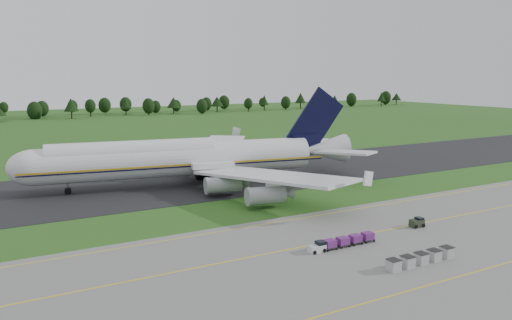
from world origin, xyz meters
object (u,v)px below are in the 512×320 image
baggage_train (341,242)px  edge_markers (310,190)px  utility_cart (417,223)px  uld_row (421,258)px  aircraft (187,158)px

baggage_train → edge_markers: bearing=62.1°
baggage_train → utility_cart: bearing=5.6°
baggage_train → utility_cart: (16.62, 1.63, -0.13)m
baggage_train → uld_row: 11.24m
utility_cart → aircraft: bearing=114.1°
baggage_train → aircraft: bearing=95.2°
uld_row → edge_markers: 42.31m
utility_cart → uld_row: bearing=-134.8°
baggage_train → edge_markers: baggage_train is taller
uld_row → edge_markers: size_ratio=0.37×
uld_row → aircraft: bearing=99.1°
utility_cart → edge_markers: (-0.36, 29.04, -0.38)m
aircraft → utility_cart: size_ratio=33.33×
baggage_train → uld_row: size_ratio=1.01×
aircraft → utility_cart: bearing=-65.9°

